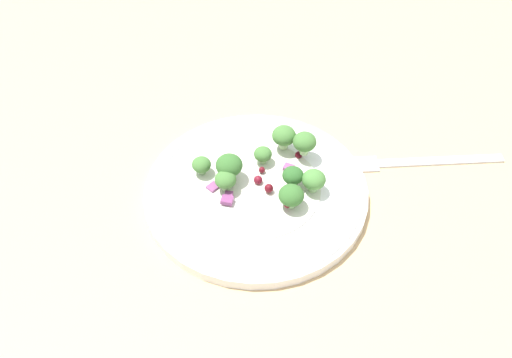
# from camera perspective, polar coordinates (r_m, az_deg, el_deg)

# --- Properties ---
(ground_plane) EXTENTS (1.80, 1.80, 0.02)m
(ground_plane) POSITION_cam_1_polar(r_m,az_deg,el_deg) (0.65, -0.52, -3.32)
(ground_plane) COLOR tan
(plate) EXTENTS (0.25, 0.25, 0.02)m
(plate) POSITION_cam_1_polar(r_m,az_deg,el_deg) (0.64, 0.00, -1.11)
(plate) COLOR white
(plate) RESTS_ON ground_plane
(dressing_pool) EXTENTS (0.14, 0.14, 0.00)m
(dressing_pool) POSITION_cam_1_polar(r_m,az_deg,el_deg) (0.64, 0.00, -0.85)
(dressing_pool) COLOR white
(dressing_pool) RESTS_ON plate
(broccoli_floret_0) EXTENTS (0.03, 0.03, 0.03)m
(broccoli_floret_0) POSITION_cam_1_polar(r_m,az_deg,el_deg) (0.66, 4.79, 3.61)
(broccoli_floret_0) COLOR #ADD18E
(broccoli_floret_0) RESTS_ON plate
(broccoli_floret_1) EXTENTS (0.03, 0.03, 0.03)m
(broccoli_floret_1) POSITION_cam_1_polar(r_m,az_deg,el_deg) (0.63, 5.69, -0.09)
(broccoli_floret_1) COLOR #9EC684
(broccoli_floret_1) RESTS_ON plate
(broccoli_floret_2) EXTENTS (0.03, 0.03, 0.03)m
(broccoli_floret_2) POSITION_cam_1_polar(r_m,az_deg,el_deg) (0.61, 3.48, -1.65)
(broccoli_floret_2) COLOR #9EC684
(broccoli_floret_2) RESTS_ON plate
(broccoli_floret_3) EXTENTS (0.03, 0.03, 0.03)m
(broccoli_floret_3) POSITION_cam_1_polar(r_m,az_deg,el_deg) (0.67, 2.76, 4.23)
(broccoli_floret_3) COLOR #ADD18E
(broccoli_floret_3) RESTS_ON plate
(broccoli_floret_4) EXTENTS (0.02, 0.02, 0.02)m
(broccoli_floret_4) POSITION_cam_1_polar(r_m,az_deg,el_deg) (0.63, -3.02, -0.09)
(broccoli_floret_4) COLOR #9EC684
(broccoli_floret_4) RESTS_ON plate
(broccoli_floret_5) EXTENTS (0.02, 0.02, 0.02)m
(broccoli_floret_5) POSITION_cam_1_polar(r_m,az_deg,el_deg) (0.63, 3.64, 0.32)
(broccoli_floret_5) COLOR #8EB77A
(broccoli_floret_5) RESTS_ON plate
(broccoli_floret_6) EXTENTS (0.03, 0.03, 0.03)m
(broccoli_floret_6) POSITION_cam_1_polar(r_m,az_deg,el_deg) (0.63, -2.65, 1.31)
(broccoli_floret_6) COLOR #9EC684
(broccoli_floret_6) RESTS_ON plate
(broccoli_floret_7) EXTENTS (0.02, 0.02, 0.02)m
(broccoli_floret_7) POSITION_cam_1_polar(r_m,az_deg,el_deg) (0.66, 0.68, 2.43)
(broccoli_floret_7) COLOR #9EC684
(broccoli_floret_7) RESTS_ON plate
(broccoli_floret_8) EXTENTS (0.02, 0.02, 0.02)m
(broccoli_floret_8) POSITION_cam_1_polar(r_m,az_deg,el_deg) (0.65, -5.38, 1.39)
(broccoli_floret_8) COLOR #8EB77A
(broccoli_floret_8) RESTS_ON plate
(cranberry_0) EXTENTS (0.01, 0.01, 0.01)m
(cranberry_0) POSITION_cam_1_polar(r_m,az_deg,el_deg) (0.63, 1.26, -0.91)
(cranberry_0) COLOR maroon
(cranberry_0) RESTS_ON plate
(cranberry_1) EXTENTS (0.01, 0.01, 0.01)m
(cranberry_1) POSITION_cam_1_polar(r_m,az_deg,el_deg) (0.64, 0.20, -0.08)
(cranberry_1) COLOR maroon
(cranberry_1) RESTS_ON plate
(cranberry_2) EXTENTS (0.01, 0.01, 0.01)m
(cranberry_2) POSITION_cam_1_polar(r_m,az_deg,el_deg) (0.65, 0.58, 0.89)
(cranberry_2) COLOR maroon
(cranberry_2) RESTS_ON plate
(cranberry_3) EXTENTS (0.01, 0.01, 0.01)m
(cranberry_3) POSITION_cam_1_polar(r_m,az_deg,el_deg) (0.62, 3.09, -2.54)
(cranberry_3) COLOR maroon
(cranberry_3) RESTS_ON plate
(cranberry_4) EXTENTS (0.01, 0.01, 0.01)m
(cranberry_4) POSITION_cam_1_polar(r_m,az_deg,el_deg) (0.67, 4.21, 2.37)
(cranberry_4) COLOR #4C0A14
(cranberry_4) RESTS_ON plate
(cranberry_5) EXTENTS (0.01, 0.01, 0.01)m
(cranberry_5) POSITION_cam_1_polar(r_m,az_deg,el_deg) (0.63, 3.65, -0.46)
(cranberry_5) COLOR maroon
(cranberry_5) RESTS_ON plate
(onion_bit_0) EXTENTS (0.01, 0.01, 0.00)m
(onion_bit_0) POSITION_cam_1_polar(r_m,az_deg,el_deg) (0.62, -2.85, -2.08)
(onion_bit_0) COLOR #843D75
(onion_bit_0) RESTS_ON plate
(onion_bit_1) EXTENTS (0.02, 0.02, 0.00)m
(onion_bit_1) POSITION_cam_1_polar(r_m,az_deg,el_deg) (0.64, -4.25, -0.81)
(onion_bit_1) COLOR #934C84
(onion_bit_1) RESTS_ON plate
(onion_bit_2) EXTENTS (0.01, 0.01, 0.00)m
(onion_bit_2) POSITION_cam_1_polar(r_m,az_deg,el_deg) (0.63, -2.66, -1.26)
(onion_bit_2) COLOR #843D75
(onion_bit_2) RESTS_ON plate
(onion_bit_3) EXTENTS (0.01, 0.01, 0.00)m
(onion_bit_3) POSITION_cam_1_polar(r_m,az_deg,el_deg) (0.65, 3.23, 1.11)
(onion_bit_3) COLOR #934C84
(onion_bit_3) RESTS_ON plate
(fork) EXTENTS (0.04, 0.19, 0.01)m
(fork) POSITION_cam_1_polar(r_m,az_deg,el_deg) (0.71, 15.38, 1.68)
(fork) COLOR silver
(fork) RESTS_ON ground_plane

